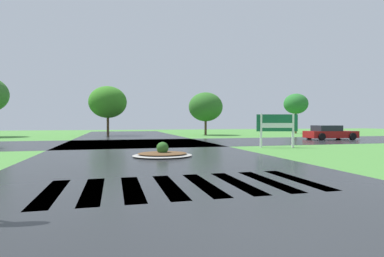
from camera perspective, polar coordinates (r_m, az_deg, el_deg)
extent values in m
cube|color=#232628|center=(13.43, -6.83, -5.60)|extent=(10.83, 80.00, 0.01)
cube|color=#232628|center=(23.37, -10.10, -2.71)|extent=(90.00, 9.75, 0.01)
cube|color=white|center=(7.70, -24.94, -10.84)|extent=(0.45, 3.00, 0.01)
cube|color=white|center=(7.59, -18.12, -10.96)|extent=(0.45, 3.00, 0.01)
cube|color=white|center=(7.59, -11.20, -10.93)|extent=(0.45, 3.00, 0.01)
cube|color=white|center=(7.69, -4.37, -10.75)|extent=(0.45, 3.00, 0.01)
cube|color=white|center=(7.90, 2.18, -10.43)|extent=(0.45, 3.00, 0.01)
cube|color=white|center=(8.19, 8.32, -10.02)|extent=(0.45, 3.00, 0.01)
cube|color=white|center=(8.58, 13.95, -9.53)|extent=(0.45, 3.00, 0.01)
cube|color=white|center=(9.03, 19.04, -9.02)|extent=(0.45, 3.00, 0.01)
cube|color=white|center=(19.98, 18.42, -0.37)|extent=(0.15, 0.15, 2.13)
cube|color=white|center=(19.43, 12.83, -0.38)|extent=(0.15, 0.15, 2.13)
cube|color=#145938|center=(19.67, 15.67, 1.03)|extent=(2.50, 0.71, 1.06)
cube|color=white|center=(19.68, 15.67, 0.56)|extent=(1.91, 0.57, 0.30)
ellipsoid|color=#9E9B93|center=(14.16, -5.55, -5.02)|extent=(2.76, 2.38, 0.12)
ellipsoid|color=brown|center=(14.15, -5.55, -4.66)|extent=(2.27, 1.95, 0.10)
sphere|color=#2D6023|center=(14.12, -5.55, -3.65)|extent=(0.56, 0.56, 0.56)
cube|color=maroon|center=(30.32, 24.55, -1.00)|extent=(4.58, 2.14, 0.62)
cube|color=#1E232B|center=(30.08, 23.93, 0.05)|extent=(2.28, 1.77, 0.51)
cylinder|color=black|center=(32.01, 25.76, -1.18)|extent=(0.65, 0.26, 0.64)
cylinder|color=black|center=(30.48, 27.93, -1.32)|extent=(0.65, 0.26, 0.64)
cylinder|color=black|center=(30.29, 21.14, -1.27)|extent=(0.65, 0.26, 0.64)
cylinder|color=black|center=(28.67, 23.19, -1.43)|extent=(0.65, 0.26, 0.64)
cylinder|color=#4C3823|center=(36.53, -15.50, 0.56)|extent=(0.28, 0.28, 2.40)
ellipsoid|color=#347920|center=(36.60, -15.53, 4.81)|extent=(4.33, 4.33, 3.68)
cylinder|color=#4C3823|center=(37.26, 2.57, 0.30)|extent=(0.28, 0.28, 2.00)
ellipsoid|color=#2E6A24|center=(37.30, 2.57, 4.08)|extent=(4.17, 4.17, 3.54)
cylinder|color=#4C3823|center=(44.74, 18.89, 1.02)|extent=(0.28, 0.28, 2.98)
ellipsoid|color=#28702C|center=(44.81, 18.91, 4.41)|extent=(3.31, 3.31, 2.82)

